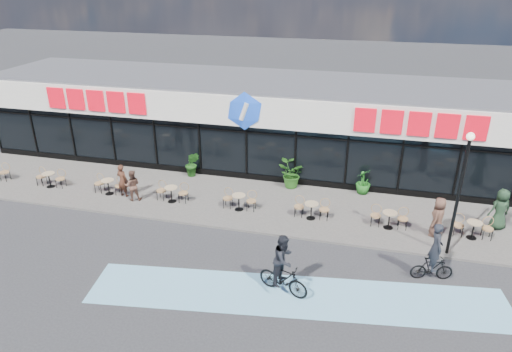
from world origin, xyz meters
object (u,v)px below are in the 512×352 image
at_px(potted_plant_mid, 290,174).
at_px(lamp_post, 461,184).
at_px(potted_plant_left, 192,164).
at_px(patron_left, 123,180).
at_px(cyclist_a, 283,269).
at_px(cyclist_b, 434,258).
at_px(pedestrian_a, 438,217).
at_px(pedestrian_c, 500,209).
at_px(patron_right, 132,185).
at_px(potted_plant_right, 363,182).

bearing_deg(potted_plant_mid, lamp_post, -31.62).
relative_size(potted_plant_left, patron_left, 0.83).
height_order(cyclist_a, cyclist_b, cyclist_b).
bearing_deg(pedestrian_a, potted_plant_mid, -92.74).
distance_m(potted_plant_left, pedestrian_c, 14.41).
xyz_separation_m(cyclist_a, cyclist_b, (4.93, 1.99, -0.07)).
height_order(potted_plant_mid, pedestrian_a, pedestrian_a).
height_order(patron_right, cyclist_b, cyclist_b).
distance_m(potted_plant_right, patron_right, 10.94).
xyz_separation_m(potted_plant_mid, patron_right, (-6.88, -3.14, 0.06)).
bearing_deg(pedestrian_c, patron_right, -17.33).
distance_m(patron_right, cyclist_a, 9.41).
height_order(patron_right, cyclist_a, cyclist_a).
bearing_deg(potted_plant_mid, pedestrian_c, -11.22).
height_order(potted_plant_mid, pedestrian_c, pedestrian_c).
distance_m(lamp_post, potted_plant_left, 13.01).
relative_size(potted_plant_left, patron_right, 0.89).
height_order(patron_left, cyclist_a, cyclist_a).
bearing_deg(lamp_post, cyclist_a, -146.75).
bearing_deg(cyclist_b, lamp_post, 66.53).
height_order(patron_right, pedestrian_c, pedestrian_c).
distance_m(lamp_post, potted_plant_right, 6.01).
relative_size(pedestrian_a, pedestrian_c, 0.94).
distance_m(pedestrian_a, pedestrian_c, 2.81).
height_order(potted_plant_left, patron_left, patron_left).
bearing_deg(patron_left, potted_plant_right, -152.93).
height_order(potted_plant_mid, cyclist_a, cyclist_a).
relative_size(potted_plant_left, cyclist_b, 0.60).
relative_size(potted_plant_mid, cyclist_b, 0.61).
xyz_separation_m(pedestrian_a, cyclist_a, (-5.36, -4.95, 0.01)).
height_order(potted_plant_left, potted_plant_right, potted_plant_left).
xyz_separation_m(pedestrian_c, cyclist_a, (-7.90, -6.15, -0.05)).
height_order(lamp_post, patron_left, lamp_post).
bearing_deg(pedestrian_c, potted_plant_right, -41.96).
relative_size(patron_left, cyclist_a, 0.72).
distance_m(potted_plant_left, potted_plant_mid, 5.18).
xyz_separation_m(potted_plant_mid, pedestrian_a, (6.56, -3.01, 0.16)).
bearing_deg(cyclist_b, patron_right, 167.76).
distance_m(lamp_post, cyclist_b, 2.84).
bearing_deg(pedestrian_a, lamp_post, 36.31).
height_order(patron_left, pedestrian_c, pedestrian_c).
bearing_deg(potted_plant_mid, cyclist_b, -44.22).
height_order(pedestrian_c, cyclist_a, cyclist_a).
xyz_separation_m(potted_plant_left, pedestrian_c, (14.29, -1.91, 0.23)).
relative_size(patron_left, patron_right, 1.07).
distance_m(patron_left, pedestrian_a, 14.10).
relative_size(patron_right, cyclist_b, 0.67).
distance_m(pedestrian_a, cyclist_a, 7.30).
bearing_deg(potted_plant_left, potted_plant_mid, -1.15).
bearing_deg(cyclist_a, potted_plant_left, 128.37).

